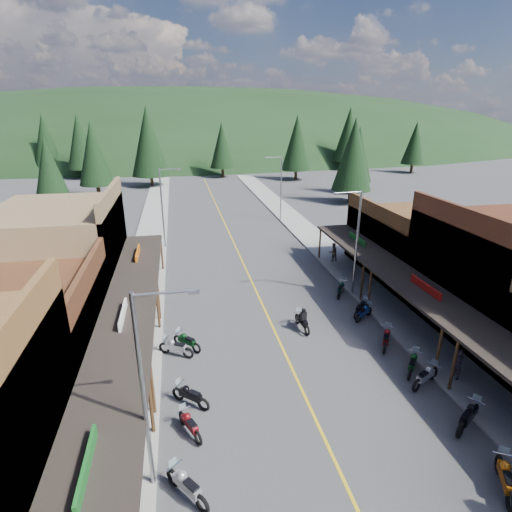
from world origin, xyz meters
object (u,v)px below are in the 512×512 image
streetlight_0 (147,387)px  pedestrian_east_b (333,252)px  shop_west_2 (20,337)px  bike_east_11 (341,288)px  pine_4 (297,143)px  bike_east_5 (469,416)px  pedestrian_east_a (458,364)px  bike_east_10 (361,307)px  streetlight_1 (163,205)px  pine_10 (94,154)px  bike_west_6 (190,424)px  bike_east_6 (426,375)px  streetlight_2 (355,239)px  bike_west_7 (190,395)px  bike_west_8 (176,347)px  pine_2 (148,141)px  pine_3 (222,145)px  pine_7 (45,140)px  pine_8 (49,169)px  shop_west_3 (64,255)px  pine_9 (358,154)px  bike_east_8 (386,338)px  streetlight_3 (280,186)px  pine_11 (354,154)px  bike_west_5 (187,485)px  rider_on_bike (302,320)px  bike_east_7 (413,363)px  shop_east_3 (412,244)px  bike_east_4 (506,477)px  pine_6 (415,143)px  shop_east_2 (500,277)px  bike_east_9 (364,312)px

streetlight_0 → pedestrian_east_b: (15.08, 20.74, -3.43)m
shop_west_2 → bike_east_11: shop_west_2 is taller
pine_4 → bike_east_5: (-11.58, -65.71, -6.59)m
pedestrian_east_a → bike_east_10: bearing=-169.0°
streetlight_1 → pine_10: 30.19m
bike_west_6 → shop_west_2: bearing=120.8°
shop_west_2 → bike_east_11: size_ratio=5.19×
streetlight_0 → bike_east_6: (13.21, 3.25, -3.85)m
streetlight_2 → bike_west_7: 16.40m
bike_west_8 → pine_2: bearing=34.1°
pine_3 → pine_7: bearing=164.5°
bike_east_5 → pine_8: bearing=179.9°
bike_west_6 → pine_3: bearing=56.7°
pine_2 → pine_7: bearing=140.7°
shop_west_3 → pine_9: 50.71m
bike_east_8 → streetlight_3: bearing=121.7°
streetlight_2 → pine_11: bearing=66.5°
shop_west_3 → shop_west_2: bearing=-89.8°
bike_west_5 → rider_on_bike: size_ratio=1.04×
bike_east_7 → bike_east_10: bearing=130.2°
rider_on_bike → pine_7: bearing=108.8°
shop_west_2 → pedestrian_east_b: size_ratio=6.20×
pine_2 → pine_3: 16.19m
streetlight_1 → pine_7: (-25.05, 54.00, 2.78)m
bike_east_6 → pedestrian_east_b: bearing=147.8°
bike_west_8 → pine_8: bearing=53.0°
shop_east_3 → streetlight_2: 7.80m
pine_3 → pine_7: pine_7 is taller
pine_8 → bike_east_10: size_ratio=4.79×
shop_east_3 → bike_east_4: bearing=-112.1°
bike_east_4 → streetlight_1: bearing=140.6°
pine_6 → bike_east_11: bearing=-125.4°
pine_3 → shop_east_2: bearing=-81.3°
rider_on_bike → pine_8: bearing=117.0°
pine_4 → bike_west_6: size_ratio=6.30×
bike_west_7 → bike_east_9: bearing=-21.8°
pine_2 → streetlight_2: bearing=-71.3°
streetlight_3 → bike_west_8: streetlight_3 is taller
pine_6 → pine_11: size_ratio=0.89×
bike_east_9 → pedestrian_east_b: (1.89, 10.47, 0.48)m
pine_6 → pedestrian_east_a: 76.91m
bike_west_8 → pedestrian_east_b: pedestrian_east_b is taller
pine_4 → rider_on_bike: bearing=-106.1°
bike_east_7 → streetlight_2: bearing=126.4°
shop_east_3 → pine_10: pine_10 is taller
pine_2 → bike_west_7: (4.46, -59.90, -7.38)m
shop_west_2 → pine_9: (37.75, 43.30, 3.85)m
pine_3 → bike_east_9: 62.06m
bike_west_6 → pedestrian_east_a: bearing=-21.1°
pine_8 → pine_9: bearing=6.2°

